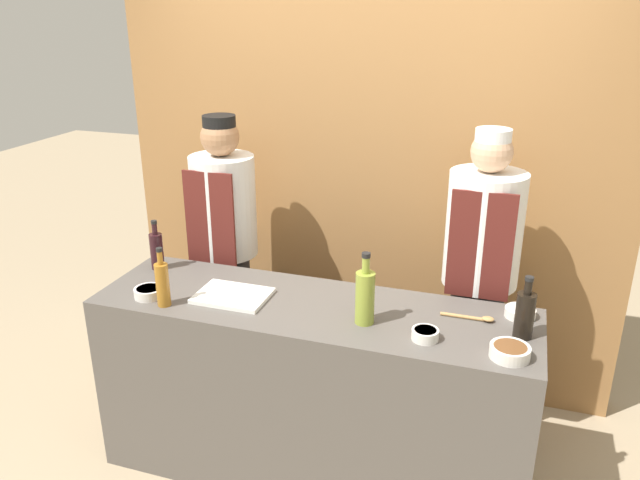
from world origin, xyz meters
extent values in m
plane|color=tan|center=(0.00, 0.00, 0.00)|extent=(14.00, 14.00, 0.00)
cube|color=olive|center=(0.00, 1.01, 1.20)|extent=(2.94, 0.18, 2.40)
cube|color=#514C47|center=(0.00, 0.00, 0.47)|extent=(2.05, 0.60, 0.93)
cylinder|color=silver|center=(0.91, 0.19, 0.95)|extent=(0.13, 0.13, 0.04)
cylinder|color=red|center=(0.91, 0.19, 0.97)|extent=(0.11, 0.11, 0.01)
cylinder|color=silver|center=(-0.76, -0.16, 0.96)|extent=(0.14, 0.14, 0.05)
cylinder|color=#703384|center=(-0.76, -0.16, 0.97)|extent=(0.11, 0.11, 0.01)
cylinder|color=silver|center=(0.88, -0.18, 0.96)|extent=(0.16, 0.16, 0.05)
cylinder|color=brown|center=(0.88, -0.18, 0.98)|extent=(0.13, 0.13, 0.02)
cylinder|color=silver|center=(0.54, -0.14, 0.96)|extent=(0.11, 0.11, 0.05)
cylinder|color=orange|center=(0.54, -0.14, 0.97)|extent=(0.09, 0.09, 0.01)
cube|color=white|center=(-0.38, -0.04, 0.94)|extent=(0.34, 0.25, 0.02)
cylinder|color=olive|center=(0.27, -0.08, 1.05)|extent=(0.08, 0.08, 0.24)
cylinder|color=olive|center=(0.27, -0.08, 1.20)|extent=(0.03, 0.03, 0.07)
cylinder|color=black|center=(0.27, -0.08, 1.25)|extent=(0.04, 0.04, 0.02)
cylinder|color=black|center=(0.93, 0.01, 1.03)|extent=(0.08, 0.08, 0.20)
cylinder|color=black|center=(0.93, 0.01, 1.16)|extent=(0.03, 0.03, 0.06)
cylinder|color=black|center=(0.93, 0.01, 1.20)|extent=(0.04, 0.04, 0.02)
cylinder|color=#9E661E|center=(-0.65, -0.21, 1.03)|extent=(0.06, 0.06, 0.20)
cylinder|color=#9E661E|center=(-0.65, -0.21, 1.17)|extent=(0.02, 0.02, 0.06)
cylinder|color=black|center=(-0.65, -0.21, 1.21)|extent=(0.03, 0.03, 0.02)
cylinder|color=black|center=(-0.90, 0.15, 1.03)|extent=(0.07, 0.07, 0.19)
cylinder|color=black|center=(-0.90, 0.15, 1.15)|extent=(0.03, 0.03, 0.06)
cylinder|color=black|center=(-0.90, 0.15, 1.19)|extent=(0.03, 0.03, 0.02)
cylinder|color=#B2844C|center=(0.67, 0.10, 0.94)|extent=(0.19, 0.02, 0.02)
ellipsoid|color=#B2844C|center=(0.78, 0.10, 0.95)|extent=(0.05, 0.04, 0.02)
cylinder|color=#28282D|center=(-0.71, 0.55, 0.45)|extent=(0.26, 0.26, 0.89)
cylinder|color=silver|center=(-0.71, 0.55, 1.17)|extent=(0.36, 0.36, 0.57)
cube|color=#561E19|center=(-0.71, 0.38, 1.15)|extent=(0.29, 0.02, 0.52)
sphere|color=#9E704C|center=(-0.71, 0.55, 1.56)|extent=(0.21, 0.21, 0.21)
cylinder|color=black|center=(-0.71, 0.55, 1.64)|extent=(0.18, 0.18, 0.07)
cylinder|color=#28282D|center=(0.71, 0.55, 0.46)|extent=(0.27, 0.27, 0.91)
cylinder|color=white|center=(0.71, 0.55, 1.20)|extent=(0.37, 0.37, 0.57)
cube|color=#561E19|center=(0.71, 0.37, 1.18)|extent=(0.30, 0.02, 0.53)
sphere|color=tan|center=(0.71, 0.55, 1.58)|extent=(0.20, 0.20, 0.20)
cylinder|color=white|center=(0.71, 0.55, 1.66)|extent=(0.17, 0.17, 0.07)
camera|label=1|loc=(0.84, -2.42, 2.25)|focal=35.00mm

